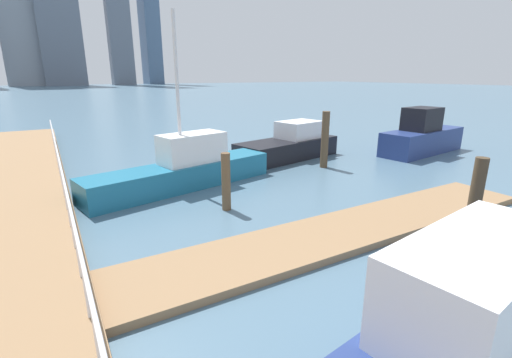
{
  "coord_description": "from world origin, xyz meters",
  "views": [
    {
      "loc": [
        -3.3,
        1.73,
        3.98
      ],
      "look_at": [
        1.5,
        10.01,
        1.18
      ],
      "focal_mm": 25.18,
      "sensor_mm": 36.0,
      "label": 1
    }
  ],
  "objects": [
    {
      "name": "ground_plane",
      "position": [
        0.0,
        20.0,
        0.0
      ],
      "size": [
        300.0,
        300.0,
        0.0
      ],
      "primitive_type": "plane",
      "color": "slate"
    },
    {
      "name": "floating_dock",
      "position": [
        2.95,
        7.95,
        0.09
      ],
      "size": [
        12.89,
        2.0,
        0.18
      ],
      "primitive_type": "cube",
      "color": "#93704C",
      "rests_on": "ground_plane"
    },
    {
      "name": "boardwalk_railing",
      "position": [
        -3.15,
        10.39,
        1.21
      ],
      "size": [
        0.06,
        30.59,
        1.08
      ],
      "color": "white",
      "rests_on": "boardwalk"
    },
    {
      "name": "dock_piling_0",
      "position": [
        7.1,
        13.66,
        1.23
      ],
      "size": [
        0.33,
        0.33,
        2.47
      ],
      "primitive_type": "cylinder",
      "color": "brown",
      "rests_on": "ground_plane"
    },
    {
      "name": "dock_piling_1",
      "position": [
        1.09,
        11.08,
        0.88
      ],
      "size": [
        0.27,
        0.27,
        1.77
      ],
      "primitive_type": "cylinder",
      "color": "brown",
      "rests_on": "ground_plane"
    },
    {
      "name": "dock_piling_2",
      "position": [
        5.02,
        5.95,
        1.1
      ],
      "size": [
        0.29,
        0.29,
        2.19
      ],
      "primitive_type": "cylinder",
      "color": "#473826",
      "rests_on": "ground_plane"
    },
    {
      "name": "moored_boat_2",
      "position": [
        6.88,
        15.95,
        0.65
      ],
      "size": [
        5.73,
        2.99,
        1.76
      ],
      "color": "black",
      "rests_on": "ground_plane"
    },
    {
      "name": "moored_boat_3",
      "position": [
        0.79,
        13.94,
        0.69
      ],
      "size": [
        7.27,
        2.98,
        6.01
      ],
      "color": "#1E6B8C",
      "rests_on": "ground_plane"
    },
    {
      "name": "moored_boat_4",
      "position": [
        13.52,
        13.44,
        0.85
      ],
      "size": [
        5.67,
        2.38,
        2.38
      ],
      "color": "navy",
      "rests_on": "ground_plane"
    },
    {
      "name": "moored_boat_5",
      "position": [
        1.51,
        3.78,
        0.78
      ],
      "size": [
        7.06,
        2.52,
        2.11
      ],
      "color": "navy",
      "rests_on": "ground_plane"
    },
    {
      "name": "skyline_tower_3",
      "position": [
        5.32,
        156.29,
        27.04
      ],
      "size": [
        14.3,
        10.31,
        54.08
      ],
      "primitive_type": "cube",
      "rotation": [
        0.0,
        0.0,
        -0.06
      ],
      "color": "slate",
      "rests_on": "ground_plane"
    }
  ]
}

